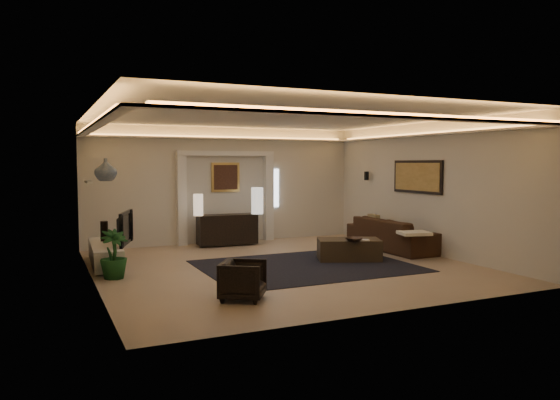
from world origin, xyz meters
name	(u,v)px	position (x,y,z in m)	size (l,w,h in m)	color
floor	(283,266)	(0.00, 0.00, 0.00)	(7.00, 7.00, 0.00)	#9F8368
ceiling	(284,116)	(0.00, 0.00, 2.90)	(7.00, 7.00, 0.00)	white
wall_back	(225,185)	(0.00, 3.50, 1.45)	(7.00, 7.00, 0.00)	beige
wall_front	(394,205)	(0.00, -3.50, 1.45)	(7.00, 7.00, 0.00)	beige
wall_left	(92,197)	(-3.50, 0.00, 1.45)	(7.00, 7.00, 0.00)	beige
wall_right	(427,188)	(3.50, 0.00, 1.45)	(7.00, 7.00, 0.00)	beige
cove_soffit	(284,131)	(0.00, 0.00, 2.62)	(7.00, 7.00, 0.04)	silver
daylight_slit	(274,188)	(1.35, 3.48, 1.35)	(0.25, 0.03, 1.00)	white
area_rug	(306,266)	(0.40, -0.20, 0.01)	(4.00, 3.00, 0.01)	black
pilaster_left	(182,200)	(-1.15, 3.40, 1.10)	(0.22, 0.20, 2.20)	silver
pilaster_right	(268,198)	(1.15, 3.40, 1.10)	(0.22, 0.20, 2.20)	silver
alcove_header	(226,153)	(0.00, 3.40, 2.25)	(2.52, 0.20, 0.12)	silver
painting_frame	(225,177)	(0.00, 3.47, 1.65)	(0.74, 0.04, 0.74)	tan
painting_canvas	(226,177)	(0.00, 3.44, 1.65)	(0.62, 0.02, 0.62)	#4C2D1E
art_panel_frame	(417,177)	(3.47, 0.30, 1.70)	(0.04, 1.64, 0.74)	black
art_panel_gold	(417,177)	(3.44, 0.30, 1.70)	(0.02, 1.50, 0.62)	tan
wall_sconce	(366,176)	(3.38, 2.20, 1.68)	(0.12, 0.12, 0.22)	black
wall_niche	(88,182)	(-3.44, 1.40, 1.65)	(0.10, 0.55, 0.04)	silver
console	(227,229)	(-0.15, 2.91, 0.40)	(1.44, 0.45, 0.72)	black
lamp_left	(198,202)	(-0.87, 2.91, 1.09)	(0.23, 0.23, 0.51)	beige
lamp_right	(257,201)	(0.57, 2.74, 1.09)	(0.29, 0.29, 0.65)	silver
media_ledge	(105,254)	(-3.15, 1.55, 0.23)	(0.53, 2.12, 0.40)	silver
tv	(120,227)	(-2.89, 1.32, 0.77)	(0.15, 1.13, 0.65)	black
figurine	(104,230)	(-3.12, 1.94, 0.64)	(0.15, 0.15, 0.41)	black
ginger_jar	(106,170)	(-3.15, 1.13, 1.88)	(0.41, 0.41, 0.43)	#404C5B
plant	(114,254)	(-3.15, 0.23, 0.43)	(0.48, 0.48, 0.85)	#133D16
sofa	(393,234)	(3.15, 0.73, 0.36)	(0.97, 2.47, 0.72)	black
throw_blanket	(414,233)	(2.79, -0.47, 0.55)	(0.60, 0.49, 0.07)	#FDE8D0
throw_pillow	(374,223)	(3.15, 1.52, 0.55)	(0.12, 0.41, 0.41)	#9A8554
coffee_table	(349,250)	(1.50, 0.02, 0.20)	(1.26, 0.69, 0.47)	black
bowl	(354,241)	(1.40, -0.33, 0.45)	(0.32, 0.32, 0.08)	#37271C
magazine	(363,242)	(1.63, -0.33, 0.42)	(0.23, 0.16, 0.03)	silver
armchair	(243,280)	(-1.61, -2.06, 0.29)	(0.62, 0.64, 0.58)	black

